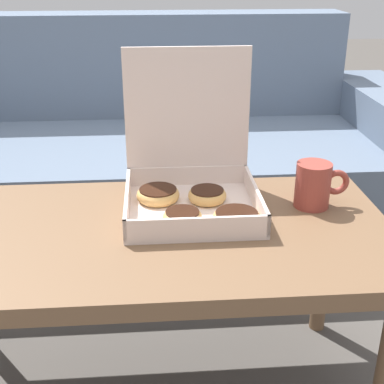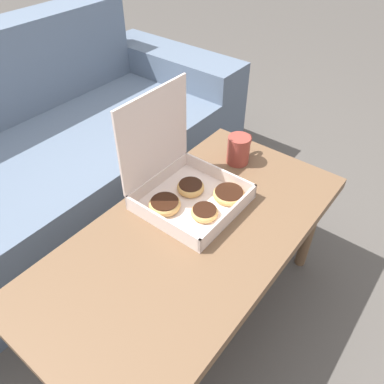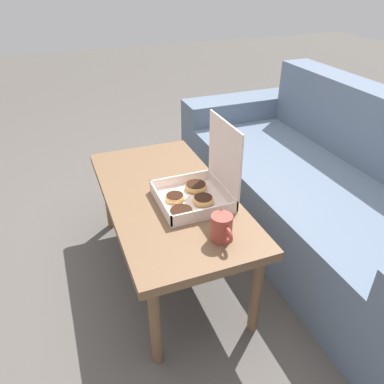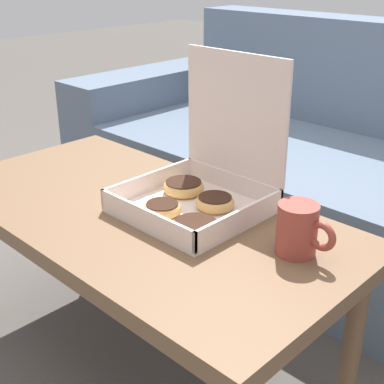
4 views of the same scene
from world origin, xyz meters
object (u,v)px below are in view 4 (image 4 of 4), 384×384
at_px(couch, 329,177).
at_px(coffee_mug, 300,229).
at_px(coffee_table, 139,226).
at_px(pastry_box, 201,185).

xyz_separation_m(couch, coffee_mug, (0.39, -0.81, 0.24)).
distance_m(coffee_table, pastry_box, 0.19).
bearing_deg(couch, coffee_table, -90.00).
bearing_deg(coffee_table, couch, 90.00).
xyz_separation_m(coffee_table, coffee_mug, (0.39, 0.09, 0.10)).
bearing_deg(coffee_table, coffee_mug, 13.50).
bearing_deg(couch, pastry_box, -82.57).
bearing_deg(coffee_mug, coffee_table, -166.50).
relative_size(couch, coffee_table, 1.91).
distance_m(couch, pastry_box, 0.84).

